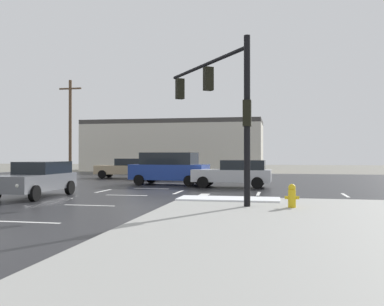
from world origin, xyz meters
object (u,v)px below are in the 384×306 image
at_px(sedan_silver, 235,173).
at_px(sedan_grey, 37,178).
at_px(sedan_navy, 175,169).
at_px(traffic_signal_mast, 221,97).
at_px(fire_hydrant, 292,196).
at_px(suv_blue, 169,168).
at_px(utility_pole_distant, 70,125).
at_px(sedan_tan, 126,168).

height_order(sedan_silver, sedan_grey, same).
height_order(sedan_grey, sedan_navy, same).
bearing_deg(traffic_signal_mast, sedan_silver, -34.45).
distance_m(traffic_signal_mast, fire_hydrant, 4.69).
distance_m(suv_blue, sedan_silver, 4.47).
relative_size(sedan_grey, sedan_navy, 0.98).
relative_size(sedan_silver, utility_pole_distant, 0.51).
height_order(traffic_signal_mast, sedan_grey, traffic_signal_mast).
bearing_deg(sedan_navy, suv_blue, 93.62).
distance_m(sedan_tan, utility_pole_distant, 9.21).
bearing_deg(sedan_silver, traffic_signal_mast, 93.12).
bearing_deg(utility_pole_distant, sedan_grey, -66.44).
height_order(suv_blue, sedan_navy, suv_blue).
xyz_separation_m(fire_hydrant, sedan_tan, (-12.46, 17.93, 0.32)).
relative_size(suv_blue, utility_pole_distant, 0.56).
height_order(fire_hydrant, sedan_grey, sedan_grey).
bearing_deg(suv_blue, sedan_silver, 168.86).
relative_size(fire_hydrant, sedan_silver, 0.17).
xyz_separation_m(traffic_signal_mast, sedan_tan, (-9.86, 16.43, -3.28)).
bearing_deg(sedan_grey, suv_blue, 154.69).
height_order(suv_blue, sedan_silver, suv_blue).
distance_m(fire_hydrant, sedan_grey, 11.36).
bearing_deg(sedan_tan, utility_pole_distant, -36.16).
bearing_deg(suv_blue, sedan_navy, -74.17).
height_order(sedan_silver, utility_pole_distant, utility_pole_distant).
distance_m(sedan_navy, utility_pole_distant, 13.38).
height_order(sedan_tan, utility_pole_distant, utility_pole_distant).
bearing_deg(sedan_silver, fire_hydrant, 107.44).
relative_size(traffic_signal_mast, sedan_grey, 1.29).
bearing_deg(suv_blue, traffic_signal_mast, 121.18).
xyz_separation_m(sedan_tan, sedan_navy, (4.38, -1.24, 0.00)).
relative_size(traffic_signal_mast, sedan_silver, 1.29).
xyz_separation_m(fire_hydrant, sedan_silver, (-2.88, 9.89, 0.32)).
bearing_deg(sedan_navy, sedan_tan, -21.92).
distance_m(traffic_signal_mast, suv_blue, 11.15).
bearing_deg(fire_hydrant, traffic_signal_mast, 150.08).
distance_m(sedan_tan, sedan_grey, 15.36).
distance_m(sedan_tan, sedan_navy, 4.56).
xyz_separation_m(traffic_signal_mast, sedan_silver, (-0.28, 8.40, -3.28)).
bearing_deg(traffic_signal_mast, utility_pole_distant, 2.98).
height_order(traffic_signal_mast, fire_hydrant, traffic_signal_mast).
bearing_deg(suv_blue, sedan_tan, -45.46).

